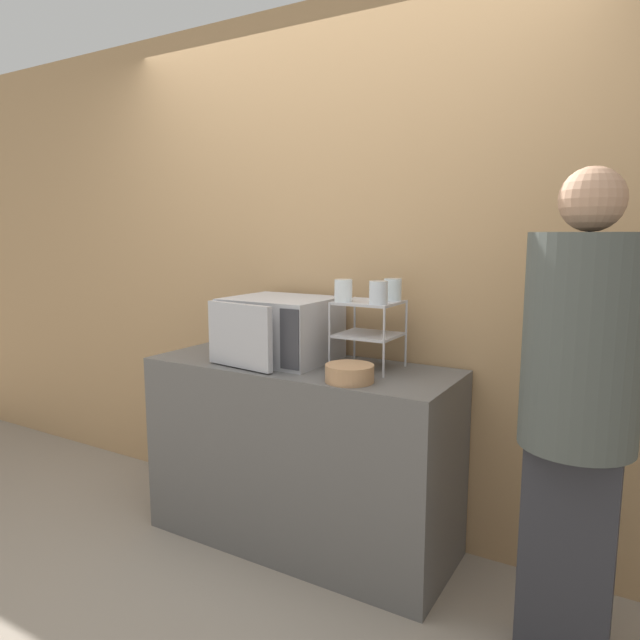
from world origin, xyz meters
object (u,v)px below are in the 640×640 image
at_px(glass_front_right, 378,293).
at_px(bowl, 350,373).
at_px(dish_rack, 368,320).
at_px(glass_back_right, 393,290).
at_px(person, 578,397).
at_px(microwave, 279,329).
at_px(glass_front_left, 343,291).

xyz_separation_m(glass_front_right, bowl, (-0.04, -0.17, -0.32)).
relative_size(dish_rack, bowl, 1.51).
bearing_deg(glass_back_right, person, -22.49).
height_order(microwave, dish_rack, dish_rack).
relative_size(glass_front_right, person, 0.06).
height_order(glass_front_left, glass_back_right, same).
height_order(dish_rack, glass_front_right, glass_front_right).
relative_size(glass_front_left, person, 0.06).
distance_m(dish_rack, person, 0.96).
distance_m(glass_front_left, glass_front_right, 0.17).
relative_size(glass_back_right, bowl, 0.49).
bearing_deg(microwave, glass_back_right, 15.04).
relative_size(glass_front_right, bowl, 0.49).
height_order(microwave, glass_back_right, glass_back_right).
distance_m(microwave, glass_front_left, 0.41).
bearing_deg(glass_front_right, glass_back_right, 90.46).
distance_m(glass_front_right, person, 0.89).
bearing_deg(person, dish_rack, 163.72).
distance_m(bowl, person, 0.87).
height_order(microwave, person, person).
bearing_deg(glass_back_right, microwave, -164.96).
bearing_deg(bowl, person, -0.69).
height_order(bowl, person, person).
bearing_deg(person, glass_front_left, 169.39).
distance_m(microwave, bowl, 0.53).
xyz_separation_m(glass_front_right, person, (0.82, -0.19, -0.29)).
bearing_deg(dish_rack, person, -16.28).
height_order(glass_back_right, person, person).
relative_size(dish_rack, person, 0.18).
bearing_deg(glass_back_right, dish_rack, -137.07).
xyz_separation_m(microwave, bowl, (0.48, -0.19, -0.12)).
xyz_separation_m(glass_back_right, person, (0.82, -0.34, -0.29)).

